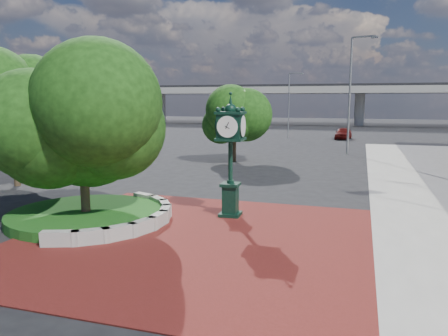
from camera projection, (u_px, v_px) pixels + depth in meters
ground at (202, 232)px, 16.17m from camera, size 200.00×200.00×0.00m
plaza at (193, 239)px, 15.22m from camera, size 12.00×12.00×0.04m
planter_wall at (137, 219)px, 16.92m from camera, size 2.96×6.77×0.54m
grass_bed at (86, 216)px, 17.61m from camera, size 6.10×6.10×0.40m
overpass at (331, 90)px, 81.17m from camera, size 90.00×12.00×7.50m
tree_planter at (82, 128)px, 17.06m from camera, size 5.20×5.20×6.33m
tree_northwest at (12, 112)px, 24.08m from camera, size 5.60×5.60×6.93m
tree_street at (234, 120)px, 33.81m from camera, size 4.40×4.40×5.45m
post_clock at (231, 151)px, 17.81m from camera, size 1.09×1.09×5.05m
parked_car at (343, 133)px, 53.29m from camera, size 2.07×4.35×1.44m
street_lamp_near at (353, 86)px, 37.77m from camera, size 2.21×0.86×10.13m
street_lamp_far at (290, 100)px, 53.42m from camera, size 1.80×0.34×8.00m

